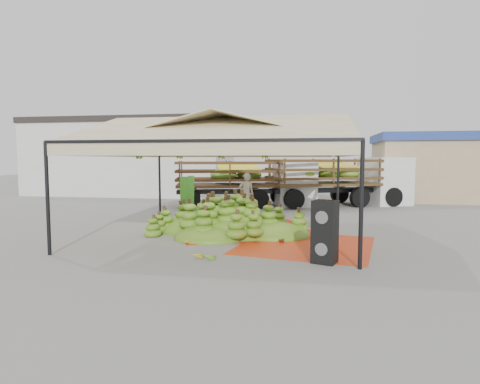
% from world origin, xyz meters
% --- Properties ---
extents(ground, '(90.00, 90.00, 0.00)m').
position_xyz_m(ground, '(0.00, 0.00, 0.00)').
color(ground, slate).
rests_on(ground, ground).
extents(canopy_tent, '(8.10, 8.10, 4.00)m').
position_xyz_m(canopy_tent, '(0.00, 0.00, 3.30)').
color(canopy_tent, black).
rests_on(canopy_tent, ground).
extents(building_white, '(14.30, 6.30, 5.40)m').
position_xyz_m(building_white, '(-10.00, 14.00, 2.71)').
color(building_white, silver).
rests_on(building_white, ground).
extents(building_tan, '(6.30, 5.30, 4.10)m').
position_xyz_m(building_tan, '(10.00, 13.00, 2.07)').
color(building_tan, tan).
rests_on(building_tan, ground).
extents(tarp_left, '(5.81, 5.68, 0.01)m').
position_xyz_m(tarp_left, '(0.59, 0.58, 0.01)').
color(tarp_left, red).
rests_on(tarp_left, ground).
extents(tarp_right, '(4.37, 4.52, 0.01)m').
position_xyz_m(tarp_right, '(2.74, -1.59, 0.01)').
color(tarp_right, red).
rests_on(tarp_right, ground).
extents(banana_heap, '(6.51, 5.56, 1.29)m').
position_xyz_m(banana_heap, '(0.11, 0.02, 0.64)').
color(banana_heap, '#547819').
rests_on(banana_heap, ground).
extents(hand_yellow_a, '(0.54, 0.50, 0.20)m').
position_xyz_m(hand_yellow_a, '(-0.02, -3.63, 0.10)').
color(hand_yellow_a, gold).
rests_on(hand_yellow_a, ground).
extents(hand_yellow_b, '(0.38, 0.31, 0.17)m').
position_xyz_m(hand_yellow_b, '(-0.85, -2.01, 0.09)').
color(hand_yellow_b, gold).
rests_on(hand_yellow_b, ground).
extents(hand_red_a, '(0.46, 0.41, 0.18)m').
position_xyz_m(hand_red_a, '(2.23, -0.80, 0.09)').
color(hand_red_a, '#5E2615').
rests_on(hand_red_a, ground).
extents(hand_red_b, '(0.42, 0.36, 0.18)m').
position_xyz_m(hand_red_b, '(1.92, -1.33, 0.09)').
color(hand_red_b, '#562413').
rests_on(hand_red_b, ground).
extents(hand_green, '(0.54, 0.54, 0.19)m').
position_xyz_m(hand_green, '(0.32, -3.70, 0.10)').
color(hand_green, '#4B7919').
rests_on(hand_green, ground).
extents(hanging_bunches, '(4.74, 0.24, 0.20)m').
position_xyz_m(hanging_bunches, '(-0.93, -0.03, 2.62)').
color(hanging_bunches, '#387318').
rests_on(hanging_bunches, ground).
extents(speaker_stack, '(0.70, 0.65, 1.55)m').
position_xyz_m(speaker_stack, '(3.21, -3.58, 0.78)').
color(speaker_stack, black).
rests_on(speaker_stack, ground).
extents(banana_leaves, '(0.96, 1.36, 3.70)m').
position_xyz_m(banana_leaves, '(-2.32, 2.52, 0.00)').
color(banana_leaves, '#206F1D').
rests_on(banana_leaves, ground).
extents(vendor, '(0.82, 0.69, 1.92)m').
position_xyz_m(vendor, '(-0.03, 4.46, 0.96)').
color(vendor, gray).
rests_on(vendor, ground).
extents(truck_left, '(7.74, 4.42, 2.52)m').
position_xyz_m(truck_left, '(-0.33, 7.88, 1.55)').
color(truck_left, '#50301A').
rests_on(truck_left, ground).
extents(truck_right, '(8.10, 5.40, 2.64)m').
position_xyz_m(truck_right, '(4.68, 9.29, 1.63)').
color(truck_right, '#4B3219').
rests_on(truck_right, ground).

